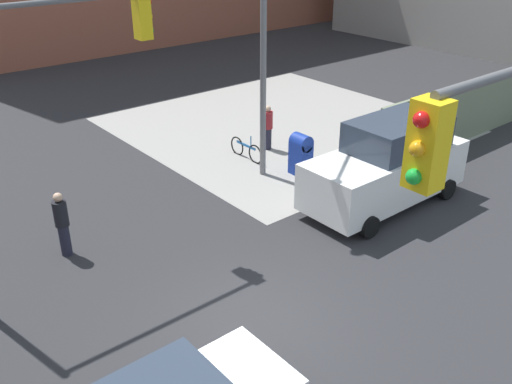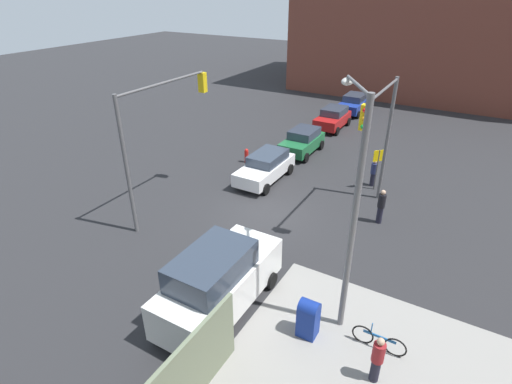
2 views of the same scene
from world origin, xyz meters
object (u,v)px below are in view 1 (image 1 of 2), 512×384
at_px(traffic_signal_nw_corner, 26,92).
at_px(van_white_delivery, 388,165).
at_px(pedestrian_crossing, 268,127).
at_px(pedestrian_waiting, 62,223).
at_px(mailbox_blue, 301,153).
at_px(bicycle_leaning_on_fence, 246,150).
at_px(street_lamp_corner, 260,36).

height_order(traffic_signal_nw_corner, van_white_delivery, traffic_signal_nw_corner).
relative_size(pedestrian_crossing, pedestrian_waiting, 0.95).
bearing_deg(mailbox_blue, pedestrian_waiting, 178.60).
bearing_deg(mailbox_blue, pedestrian_crossing, 75.96).
xyz_separation_m(van_white_delivery, bicycle_leaning_on_fence, (-1.09, 5.40, -0.93)).
height_order(traffic_signal_nw_corner, mailbox_blue, traffic_signal_nw_corner).
bearing_deg(street_lamp_corner, bicycle_leaning_on_fence, 65.91).
relative_size(traffic_signal_nw_corner, pedestrian_waiting, 3.64).
bearing_deg(pedestrian_waiting, street_lamp_corner, 154.70).
bearing_deg(bicycle_leaning_on_fence, mailbox_blue, -74.72).
bearing_deg(street_lamp_corner, mailbox_blue, -24.68).
distance_m(traffic_signal_nw_corner, pedestrian_crossing, 10.44).
bearing_deg(van_white_delivery, bicycle_leaning_on_fence, 101.44).
height_order(pedestrian_crossing, bicycle_leaning_on_fence, pedestrian_crossing).
height_order(mailbox_blue, pedestrian_crossing, pedestrian_crossing).
bearing_deg(pedestrian_waiting, traffic_signal_nw_corner, 25.68).
bearing_deg(pedestrian_crossing, mailbox_blue, -6.52).
bearing_deg(traffic_signal_nw_corner, van_white_delivery, -16.37).
bearing_deg(mailbox_blue, van_white_delivery, -81.26).
height_order(mailbox_blue, van_white_delivery, van_white_delivery).
distance_m(traffic_signal_nw_corner, street_lamp_corner, 7.47).
bearing_deg(pedestrian_crossing, bicycle_leaning_on_fence, -72.87).
bearing_deg(bicycle_leaning_on_fence, pedestrian_waiting, -165.28).
distance_m(street_lamp_corner, mailbox_blue, 4.19).
bearing_deg(street_lamp_corner, van_white_delivery, -64.62).
distance_m(traffic_signal_nw_corner, van_white_delivery, 10.15).
bearing_deg(pedestrian_crossing, pedestrian_waiting, -68.45).
xyz_separation_m(mailbox_blue, bicycle_leaning_on_fence, (-0.60, 2.20, -0.42)).
bearing_deg(pedestrian_crossing, street_lamp_corner, -39.28).
relative_size(van_white_delivery, pedestrian_waiting, 3.02).
relative_size(mailbox_blue, pedestrian_crossing, 0.84).
xyz_separation_m(street_lamp_corner, pedestrian_crossing, (1.91, 1.80, -3.82)).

